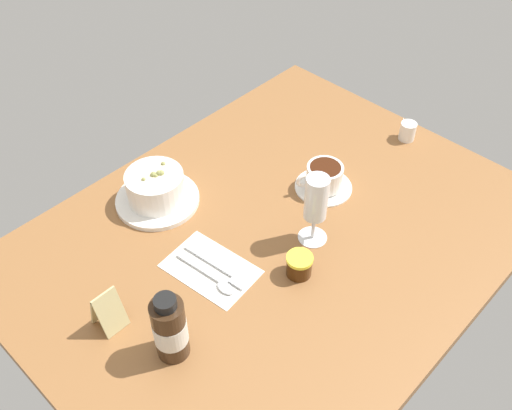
# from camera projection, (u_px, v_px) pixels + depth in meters

# --- Properties ---
(ground_plane) EXTENTS (1.10, 0.84, 0.03)m
(ground_plane) POSITION_uv_depth(u_px,v_px,m) (275.00, 239.00, 1.28)
(ground_plane) COLOR brown
(porridge_bowl) EXTENTS (0.19, 0.19, 0.09)m
(porridge_bowl) POSITION_uv_depth(u_px,v_px,m) (156.00, 189.00, 1.31)
(porridge_bowl) COLOR white
(porridge_bowl) RESTS_ON ground_plane
(cutlery_setting) EXTENTS (0.14, 0.20, 0.01)m
(cutlery_setting) POSITION_uv_depth(u_px,v_px,m) (212.00, 270.00, 1.19)
(cutlery_setting) COLOR white
(cutlery_setting) RESTS_ON ground_plane
(coffee_cup) EXTENTS (0.13, 0.13, 0.06)m
(coffee_cup) POSITION_uv_depth(u_px,v_px,m) (324.00, 178.00, 1.35)
(coffee_cup) COLOR white
(coffee_cup) RESTS_ON ground_plane
(creamer_jug) EXTENTS (0.04, 0.05, 0.05)m
(creamer_jug) POSITION_uv_depth(u_px,v_px,m) (407.00, 131.00, 1.48)
(creamer_jug) COLOR white
(creamer_jug) RESTS_ON ground_plane
(wine_glass) EXTENTS (0.06, 0.06, 0.17)m
(wine_glass) POSITION_uv_depth(u_px,v_px,m) (316.00, 202.00, 1.18)
(wine_glass) COLOR white
(wine_glass) RESTS_ON ground_plane
(jam_jar) EXTENTS (0.05, 0.05, 0.05)m
(jam_jar) POSITION_uv_depth(u_px,v_px,m) (299.00, 265.00, 1.17)
(jam_jar) COLOR #43220A
(jam_jar) RESTS_ON ground_plane
(sauce_bottle_brown) EXTENTS (0.06, 0.06, 0.16)m
(sauce_bottle_brown) POSITION_uv_depth(u_px,v_px,m) (170.00, 329.00, 1.01)
(sauce_bottle_brown) COLOR #382314
(sauce_bottle_brown) RESTS_ON ground_plane
(menu_card) EXTENTS (0.05, 0.05, 0.09)m
(menu_card) POSITION_uv_depth(u_px,v_px,m) (107.00, 309.00, 1.07)
(menu_card) COLOR tan
(menu_card) RESTS_ON ground_plane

